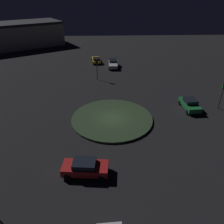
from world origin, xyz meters
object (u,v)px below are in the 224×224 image
Objects in this scene: car_red at (85,167)px; traffic_light_north at (97,65)px; traffic_light_east at (223,90)px; store_building at (2,36)px; car_green at (190,104)px; car_yellow at (96,60)px; car_silver at (113,64)px.

traffic_light_north is (0.66, 24.16, 2.09)m from car_red.
traffic_light_east is (18.40, 11.98, 2.12)m from car_red.
store_building is (-27.43, 25.74, 0.52)m from traffic_light_north.
car_green is 0.94× the size of car_yellow.
car_yellow is (0.23, 35.08, -0.13)m from car_red.
car_yellow is 1.08× the size of traffic_light_east.
car_silver is 0.13× the size of store_building.
car_red is 56.69m from store_building.
car_green is 1.02× the size of traffic_light_east.
car_green reaches higher than car_yellow.
traffic_light_north reaches higher than car_silver.
car_yellow is 30.91m from store_building.
store_building reaches higher than car_red.
store_building is at bearing 54.22° from car_yellow.
traffic_light_east is at bearing 37.44° from car_silver.
store_building reaches higher than car_silver.
traffic_light_east is at bearing 46.82° from traffic_light_north.
car_green reaches higher than car_red.
car_red is (-14.19, -12.07, 0.02)m from car_green.
car_yellow is at bearing 173.58° from traffic_light_north.
car_green is 55.81m from store_building.
car_green is at bearing -134.44° from car_red.
car_silver is 8.44m from traffic_light_north.
traffic_light_north is 37.62m from store_building.
car_green is at bearing 39.49° from traffic_light_north.
car_silver is at bearing 118.78° from store_building.
traffic_light_east reaches higher than car_silver.
car_red reaches higher than car_yellow.
car_green is (10.19, -19.55, 0.01)m from car_silver.
car_green is 18.63m from car_red.
traffic_light_north reaches higher than car_red.
car_yellow is at bearing -131.40° from car_silver.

